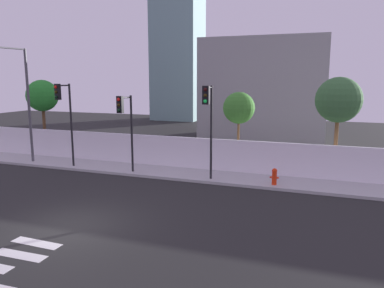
{
  "coord_description": "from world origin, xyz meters",
  "views": [
    {
      "loc": [
        8.59,
        -10.57,
        5.3
      ],
      "look_at": [
        2.45,
        6.5,
        2.13
      ],
      "focal_mm": 34.72,
      "sensor_mm": 36.0,
      "label": 1
    }
  ],
  "objects_px": {
    "fire_hydrant": "(274,176)",
    "roadside_tree_midright": "(339,100)",
    "traffic_light_right": "(125,117)",
    "traffic_light_left": "(208,113)",
    "traffic_light_center": "(64,107)",
    "roadside_tree_leftmost": "(42,96)",
    "roadside_tree_midleft": "(239,108)",
    "street_lamp_curbside": "(24,96)"
  },
  "relations": [
    {
      "from": "roadside_tree_midleft",
      "to": "traffic_light_left",
      "type": "bearing_deg",
      "value": -100.57
    },
    {
      "from": "traffic_light_left",
      "to": "fire_hydrant",
      "type": "height_order",
      "value": "traffic_light_left"
    },
    {
      "from": "traffic_light_center",
      "to": "roadside_tree_midright",
      "type": "bearing_deg",
      "value": 14.09
    },
    {
      "from": "fire_hydrant",
      "to": "roadside_tree_midleft",
      "type": "xyz_separation_m",
      "value": [
        -2.6,
        3.34,
        3.03
      ]
    },
    {
      "from": "traffic_light_left",
      "to": "traffic_light_right",
      "type": "height_order",
      "value": "traffic_light_left"
    },
    {
      "from": "traffic_light_right",
      "to": "roadside_tree_leftmost",
      "type": "relative_size",
      "value": 0.81
    },
    {
      "from": "traffic_light_left",
      "to": "traffic_light_center",
      "type": "height_order",
      "value": "traffic_light_center"
    },
    {
      "from": "street_lamp_curbside",
      "to": "roadside_tree_midleft",
      "type": "xyz_separation_m",
      "value": [
        12.64,
        3.4,
        -0.68
      ]
    },
    {
      "from": "street_lamp_curbside",
      "to": "roadside_tree_midright",
      "type": "height_order",
      "value": "street_lamp_curbside"
    },
    {
      "from": "roadside_tree_leftmost",
      "to": "traffic_light_right",
      "type": "bearing_deg",
      "value": -23.4
    },
    {
      "from": "traffic_light_left",
      "to": "traffic_light_center",
      "type": "relative_size",
      "value": 0.99
    },
    {
      "from": "traffic_light_right",
      "to": "fire_hydrant",
      "type": "bearing_deg",
      "value": 3.67
    },
    {
      "from": "traffic_light_left",
      "to": "roadside_tree_midright",
      "type": "height_order",
      "value": "roadside_tree_midright"
    },
    {
      "from": "roadside_tree_leftmost",
      "to": "roadside_tree_midright",
      "type": "height_order",
      "value": "roadside_tree_midright"
    },
    {
      "from": "street_lamp_curbside",
      "to": "roadside_tree_leftmost",
      "type": "xyz_separation_m",
      "value": [
        -1.64,
        3.4,
        -0.19
      ]
    },
    {
      "from": "traffic_light_left",
      "to": "roadside_tree_leftmost",
      "type": "xyz_separation_m",
      "value": [
        -13.57,
        3.76,
        0.46
      ]
    },
    {
      "from": "fire_hydrant",
      "to": "roadside_tree_midleft",
      "type": "relative_size",
      "value": 0.18
    },
    {
      "from": "traffic_light_right",
      "to": "roadside_tree_leftmost",
      "type": "xyz_separation_m",
      "value": [
        -8.9,
        3.85,
        0.83
      ]
    },
    {
      "from": "fire_hydrant",
      "to": "roadside_tree_midleft",
      "type": "bearing_deg",
      "value": 127.95
    },
    {
      "from": "roadside_tree_midright",
      "to": "traffic_light_left",
      "type": "bearing_deg",
      "value": -148.47
    },
    {
      "from": "traffic_light_right",
      "to": "roadside_tree_midright",
      "type": "xyz_separation_m",
      "value": [
        10.8,
        3.85,
        0.9
      ]
    },
    {
      "from": "traffic_light_left",
      "to": "roadside_tree_midleft",
      "type": "distance_m",
      "value": 3.82
    },
    {
      "from": "street_lamp_curbside",
      "to": "fire_hydrant",
      "type": "xyz_separation_m",
      "value": [
        15.24,
        0.06,
        -3.71
      ]
    },
    {
      "from": "traffic_light_right",
      "to": "roadside_tree_leftmost",
      "type": "height_order",
      "value": "roadside_tree_leftmost"
    },
    {
      "from": "traffic_light_center",
      "to": "fire_hydrant",
      "type": "bearing_deg",
      "value": 1.87
    },
    {
      "from": "traffic_light_left",
      "to": "traffic_light_center",
      "type": "xyz_separation_m",
      "value": [
        -8.74,
        0.02,
        0.04
      ]
    },
    {
      "from": "traffic_light_right",
      "to": "roadside_tree_midright",
      "type": "distance_m",
      "value": 11.5
    },
    {
      "from": "traffic_light_center",
      "to": "roadside_tree_midright",
      "type": "xyz_separation_m",
      "value": [
        14.86,
        3.73,
        0.49
      ]
    },
    {
      "from": "traffic_light_center",
      "to": "fire_hydrant",
      "type": "distance_m",
      "value": 12.45
    },
    {
      "from": "traffic_light_left",
      "to": "roadside_tree_midleft",
      "type": "relative_size",
      "value": 1.06
    },
    {
      "from": "traffic_light_left",
      "to": "street_lamp_curbside",
      "type": "height_order",
      "value": "street_lamp_curbside"
    },
    {
      "from": "traffic_light_left",
      "to": "street_lamp_curbside",
      "type": "bearing_deg",
      "value": 178.29
    },
    {
      "from": "traffic_light_right",
      "to": "fire_hydrant",
      "type": "distance_m",
      "value": 8.44
    },
    {
      "from": "traffic_light_right",
      "to": "roadside_tree_midleft",
      "type": "distance_m",
      "value": 6.62
    },
    {
      "from": "traffic_light_left",
      "to": "street_lamp_curbside",
      "type": "relative_size",
      "value": 0.69
    },
    {
      "from": "traffic_light_center",
      "to": "roadside_tree_midleft",
      "type": "height_order",
      "value": "traffic_light_center"
    },
    {
      "from": "traffic_light_left",
      "to": "roadside_tree_leftmost",
      "type": "height_order",
      "value": "roadside_tree_leftmost"
    },
    {
      "from": "roadside_tree_leftmost",
      "to": "traffic_light_left",
      "type": "bearing_deg",
      "value": -15.47
    },
    {
      "from": "fire_hydrant",
      "to": "roadside_tree_midright",
      "type": "distance_m",
      "value": 5.66
    },
    {
      "from": "traffic_light_left",
      "to": "roadside_tree_midleft",
      "type": "bearing_deg",
      "value": 79.43
    },
    {
      "from": "traffic_light_right",
      "to": "roadside_tree_midleft",
      "type": "relative_size",
      "value": 0.94
    },
    {
      "from": "traffic_light_right",
      "to": "roadside_tree_midright",
      "type": "relative_size",
      "value": 0.79
    }
  ]
}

